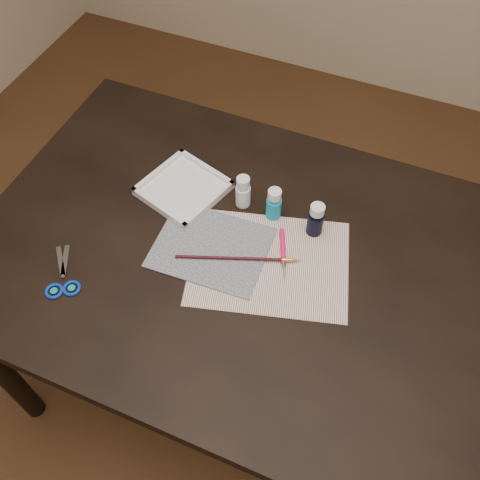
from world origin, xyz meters
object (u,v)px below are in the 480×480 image
at_px(paper, 269,263).
at_px(palette_tray, 183,188).
at_px(paint_bottle_navy, 316,219).
at_px(scissors, 60,272).
at_px(paint_bottle_white, 243,191).
at_px(canvas, 211,247).
at_px(paint_bottle_cyan, 274,204).

bearing_deg(paper, palette_tray, 156.64).
xyz_separation_m(paint_bottle_navy, scissors, (-0.51, -0.35, -0.04)).
bearing_deg(paint_bottle_navy, scissors, -145.92).
bearing_deg(paint_bottle_white, palette_tray, -172.45).
bearing_deg(palette_tray, paint_bottle_white, 7.55).
relative_size(canvas, scissors, 1.65).
xyz_separation_m(paper, canvas, (-0.15, -0.01, 0.00)).
xyz_separation_m(canvas, palette_tray, (-0.14, 0.14, 0.01)).
distance_m(paint_bottle_cyan, palette_tray, 0.25).
xyz_separation_m(canvas, scissors, (-0.30, -0.20, 0.00)).
height_order(canvas, paint_bottle_cyan, paint_bottle_cyan).
distance_m(paper, scissors, 0.49).
bearing_deg(palette_tray, paint_bottle_navy, 0.81).
xyz_separation_m(paint_bottle_navy, palette_tray, (-0.36, -0.01, -0.04)).
relative_size(paint_bottle_cyan, paint_bottle_navy, 0.96).
distance_m(canvas, scissors, 0.36).
distance_m(canvas, paint_bottle_navy, 0.26).
height_order(paint_bottle_cyan, paint_bottle_navy, paint_bottle_navy).
xyz_separation_m(canvas, paint_bottle_navy, (0.21, 0.15, 0.04)).
xyz_separation_m(paper, paint_bottle_white, (-0.13, 0.15, 0.05)).
relative_size(paint_bottle_white, paint_bottle_navy, 0.96).
relative_size(paper, paint_bottle_navy, 3.87).
height_order(paper, scissors, scissors).
height_order(paint_bottle_white, scissors, paint_bottle_white).
height_order(canvas, palette_tray, palette_tray).
bearing_deg(paint_bottle_cyan, scissors, -138.48).
bearing_deg(paint_bottle_white, paint_bottle_navy, -4.70).
bearing_deg(paint_bottle_navy, paper, -117.59).
bearing_deg(paint_bottle_cyan, paint_bottle_navy, -4.39).
bearing_deg(palette_tray, paper, -23.36).
bearing_deg(canvas, paper, 5.85).
distance_m(paper, palette_tray, 0.32).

